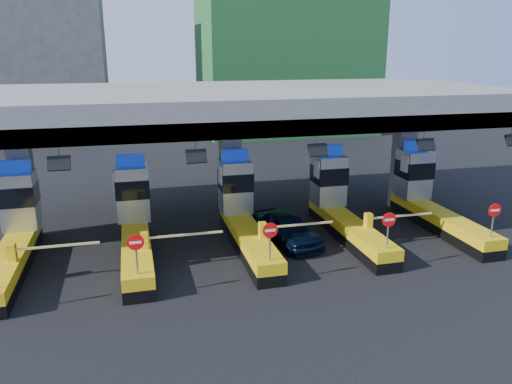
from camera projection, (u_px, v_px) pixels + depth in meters
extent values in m
plane|color=black|center=(244.00, 242.00, 23.89)|extent=(120.00, 120.00, 0.00)
cube|color=slate|center=(229.00, 104.00, 24.97)|extent=(28.00, 12.00, 1.50)
cube|color=#4C4C49|center=(258.00, 129.00, 19.77)|extent=(28.00, 0.60, 0.70)
cube|color=slate|center=(23.00, 184.00, 23.56)|extent=(1.00, 1.00, 5.50)
cube|color=slate|center=(230.00, 172.00, 25.93)|extent=(1.00, 1.00, 5.50)
cube|color=slate|center=(403.00, 161.00, 28.30)|extent=(1.00, 1.00, 5.50)
cylinder|color=slate|center=(59.00, 153.00, 18.16)|extent=(0.06, 0.06, 0.50)
cube|color=black|center=(59.00, 163.00, 18.07)|extent=(0.80, 0.38, 0.54)
cylinder|color=slate|center=(195.00, 146.00, 19.34)|extent=(0.06, 0.06, 0.50)
cube|color=black|center=(196.00, 156.00, 19.25)|extent=(0.80, 0.38, 0.54)
cylinder|color=slate|center=(316.00, 141.00, 20.52)|extent=(0.06, 0.06, 0.50)
cube|color=black|center=(318.00, 150.00, 20.43)|extent=(0.80, 0.38, 0.54)
cylinder|color=slate|center=(424.00, 136.00, 21.71)|extent=(0.06, 0.06, 0.50)
cube|color=black|center=(426.00, 145.00, 21.62)|extent=(0.80, 0.38, 0.54)
cylinder|color=slate|center=(512.00, 132.00, 22.77)|extent=(0.06, 0.06, 0.50)
cube|color=black|center=(12.00, 267.00, 20.53)|extent=(1.20, 8.00, 0.50)
cube|color=#E5B70C|center=(11.00, 256.00, 20.39)|extent=(1.20, 8.00, 0.50)
cube|color=#9EA3A8|center=(19.00, 200.00, 22.57)|extent=(1.50, 1.50, 2.60)
cube|color=black|center=(18.00, 194.00, 22.47)|extent=(1.56, 1.56, 0.90)
cube|color=#0C2DBF|center=(15.00, 166.00, 22.13)|extent=(1.30, 0.35, 0.55)
cube|color=#E5B70C|center=(12.00, 252.00, 19.19)|extent=(0.30, 0.35, 0.70)
cube|color=white|center=(57.00, 246.00, 19.55)|extent=(3.20, 0.08, 0.08)
cube|color=black|center=(137.00, 255.00, 21.71)|extent=(1.20, 8.00, 0.50)
cube|color=#E5B70C|center=(136.00, 244.00, 21.57)|extent=(1.20, 8.00, 0.50)
cube|color=#9EA3A8|center=(133.00, 193.00, 23.75)|extent=(1.50, 1.50, 2.60)
cube|color=black|center=(132.00, 187.00, 23.65)|extent=(1.56, 1.56, 0.90)
cube|color=#0C2DBF|center=(130.00, 160.00, 23.32)|extent=(1.30, 0.35, 0.55)
cube|color=white|center=(114.00, 181.00, 23.09)|extent=(0.06, 0.70, 0.90)
cylinder|color=slate|center=(137.00, 258.00, 17.97)|extent=(0.07, 0.07, 1.30)
cylinder|color=red|center=(135.00, 242.00, 17.78)|extent=(0.60, 0.04, 0.60)
cube|color=white|center=(136.00, 243.00, 17.75)|extent=(0.42, 0.02, 0.10)
cube|color=#E5B70C|center=(145.00, 241.00, 20.37)|extent=(0.30, 0.35, 0.70)
cube|color=white|center=(185.00, 235.00, 20.73)|extent=(3.20, 0.08, 0.08)
cube|color=black|center=(248.00, 244.00, 22.89)|extent=(1.20, 8.00, 0.50)
cube|color=#E5B70C|center=(248.00, 234.00, 22.76)|extent=(1.20, 8.00, 0.50)
cube|color=#9EA3A8|center=(235.00, 186.00, 24.94)|extent=(1.50, 1.50, 2.60)
cube|color=black|center=(235.00, 180.00, 24.84)|extent=(1.56, 1.56, 0.90)
cube|color=#0C2DBF|center=(235.00, 155.00, 24.50)|extent=(1.30, 0.35, 0.55)
cube|color=white|center=(220.00, 175.00, 24.28)|extent=(0.06, 0.70, 0.90)
cylinder|color=slate|center=(270.00, 245.00, 19.15)|extent=(0.07, 0.07, 1.30)
cylinder|color=red|center=(270.00, 230.00, 18.96)|extent=(0.60, 0.04, 0.60)
cube|color=white|center=(270.00, 231.00, 18.94)|extent=(0.42, 0.02, 0.10)
cube|color=#E5B70C|center=(263.00, 230.00, 21.56)|extent=(0.30, 0.35, 0.70)
cube|color=white|center=(299.00, 225.00, 21.92)|extent=(3.20, 0.08, 0.08)
cube|color=black|center=(349.00, 235.00, 24.08)|extent=(1.20, 8.00, 0.50)
cube|color=#E5B70C|center=(349.00, 225.00, 23.94)|extent=(1.20, 8.00, 0.50)
cube|color=#9EA3A8|center=(329.00, 180.00, 26.12)|extent=(1.50, 1.50, 2.60)
cube|color=black|center=(329.00, 174.00, 26.02)|extent=(1.56, 1.56, 0.90)
cube|color=#0C2DBF|center=(330.00, 150.00, 25.68)|extent=(1.30, 0.35, 0.55)
cube|color=white|center=(317.00, 169.00, 25.46)|extent=(0.06, 0.70, 0.90)
cylinder|color=slate|center=(388.00, 233.00, 20.34)|extent=(0.07, 0.07, 1.30)
cylinder|color=red|center=(389.00, 220.00, 20.14)|extent=(0.60, 0.04, 0.60)
cube|color=white|center=(389.00, 220.00, 20.12)|extent=(0.42, 0.02, 0.10)
cube|color=#E5B70C|center=(368.00, 221.00, 22.74)|extent=(0.30, 0.35, 0.70)
cube|color=white|center=(401.00, 216.00, 23.10)|extent=(3.20, 0.08, 0.08)
cube|color=black|center=(440.00, 226.00, 25.26)|extent=(1.20, 8.00, 0.50)
cube|color=#E5B70C|center=(441.00, 217.00, 25.12)|extent=(1.20, 8.00, 0.50)
cube|color=#9EA3A8|center=(414.00, 174.00, 27.30)|extent=(1.50, 1.50, 2.60)
cube|color=black|center=(414.00, 169.00, 27.20)|extent=(1.56, 1.56, 0.90)
cube|color=#0C2DBF|center=(416.00, 146.00, 26.87)|extent=(1.30, 0.35, 0.55)
cube|color=white|center=(405.00, 164.00, 26.64)|extent=(0.06, 0.70, 0.90)
cylinder|color=slate|center=(493.00, 223.00, 21.52)|extent=(0.07, 0.07, 1.30)
cylinder|color=red|center=(495.00, 210.00, 21.33)|extent=(0.60, 0.04, 0.60)
cube|color=white|center=(495.00, 210.00, 21.30)|extent=(0.42, 0.02, 0.10)
cube|color=#E5B70C|center=(464.00, 212.00, 23.92)|extent=(0.30, 0.35, 0.70)
cube|color=white|center=(493.00, 208.00, 24.28)|extent=(3.20, 0.08, 0.08)
cube|color=#4C4C49|center=(34.00, 48.00, 51.64)|extent=(14.00, 10.00, 18.00)
imported|color=black|center=(287.00, 228.00, 23.52)|extent=(2.76, 4.72, 1.51)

